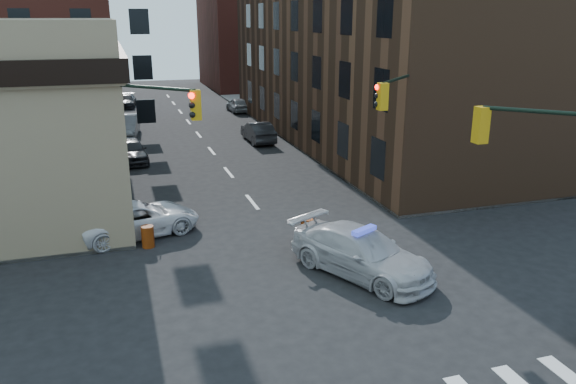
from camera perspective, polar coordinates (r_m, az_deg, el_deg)
ground at (r=20.00m, az=3.33°, el=-9.73°), size 140.00×140.00×0.00m
sidewalk_ne at (r=58.16m, az=13.37°, el=8.01°), size 34.00×54.50×0.15m
commercial_row_ne at (r=43.71m, az=9.29°, el=14.42°), size 14.00×34.00×14.00m
filler_nw at (r=79.21m, az=-25.25°, el=15.03°), size 20.00×18.00×16.00m
filler_ne at (r=77.42m, az=-2.15°, el=15.10°), size 16.00×16.00×12.00m
signal_pole_nw at (r=22.47m, az=-15.62°, el=4.49°), size 3.58×3.67×8.00m
signal_pole_ne at (r=25.59m, az=11.60°, el=6.30°), size 3.67×3.58×8.00m
tree_ne_near at (r=45.18m, az=0.70°, el=10.26°), size 3.00×3.00×4.85m
tree_ne_far at (r=52.79m, az=-2.05°, el=11.29°), size 3.00×3.00×4.85m
police_car at (r=20.85m, az=7.46°, el=-6.13°), size 4.73×6.22×1.68m
pickup at (r=25.18m, az=-15.02°, el=-2.64°), size 5.78×3.83×1.48m
parked_car_wnear at (r=38.00m, az=-15.62°, el=4.07°), size 2.13×4.59×1.52m
parked_car_wfar at (r=46.71m, az=-16.09°, el=6.51°), size 2.35×5.15×1.64m
parked_car_wdeep at (r=61.96m, az=-16.08°, el=8.89°), size 2.33×4.64×1.29m
parked_car_enear at (r=42.72m, az=-3.06°, el=6.12°), size 1.74×4.71×1.54m
parked_car_efar at (r=56.73m, az=-5.13°, el=8.82°), size 1.80×4.20×1.41m
pedestrian_a at (r=27.42m, az=-24.61°, el=-1.29°), size 0.80×0.71×1.84m
pedestrian_b at (r=26.54m, az=-24.04°, el=-1.96°), size 0.90×0.75×1.70m
barrel_road at (r=23.48m, az=2.06°, el=-3.97°), size 0.76×0.76×1.12m
barrel_bank at (r=23.86m, az=-14.05°, el=-4.42°), size 0.66×0.66×0.91m
barricade_nw_a at (r=25.95m, az=-16.64°, el=-2.37°), size 1.44×0.88×1.01m
barricade_nw_b at (r=25.01m, az=-24.18°, el=-4.14°), size 1.26×0.83×0.87m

